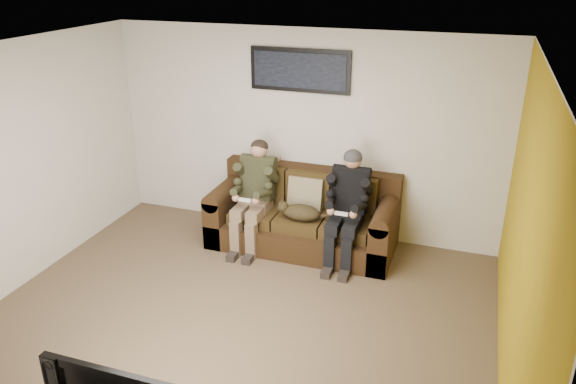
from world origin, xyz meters
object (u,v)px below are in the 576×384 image
at_px(person_right, 348,201).
at_px(cat, 300,212).
at_px(sofa, 304,218).
at_px(person_left, 255,189).
at_px(framed_poster, 300,70).

relative_size(person_right, cat, 2.00).
bearing_deg(sofa, person_right, -17.98).
height_order(person_left, person_right, person_right).
bearing_deg(framed_poster, person_left, -123.69).
bearing_deg(person_left, person_right, 0.02).
relative_size(person_right, framed_poster, 1.05).
bearing_deg(framed_poster, cat, -71.20).
distance_m(sofa, cat, 0.34).
bearing_deg(cat, framed_poster, 108.80).
xyz_separation_m(cat, framed_poster, (-0.22, 0.66, 1.55)).
xyz_separation_m(person_left, person_right, (1.17, 0.00, 0.00)).
height_order(person_right, cat, person_right).
relative_size(sofa, person_left, 1.73).
relative_size(person_left, cat, 1.99).
xyz_separation_m(person_left, cat, (0.61, -0.08, -0.19)).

